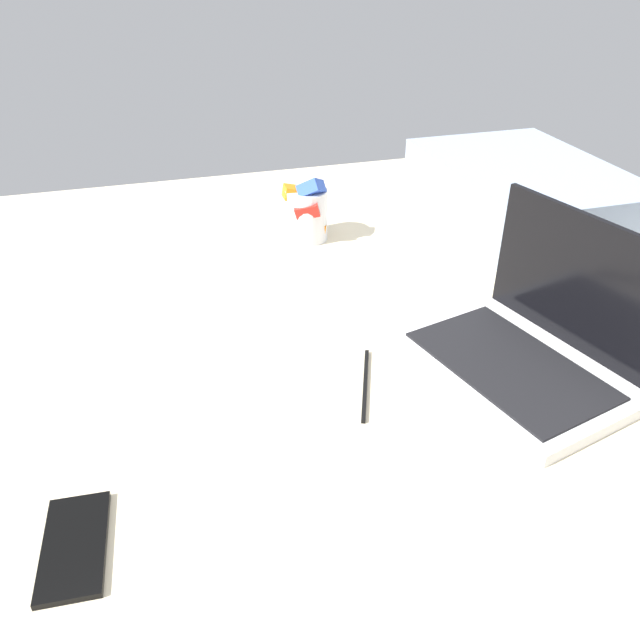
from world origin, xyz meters
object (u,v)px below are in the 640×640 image
Objects in this scene: snack_cup at (306,213)px; pillow at (523,192)px; laptop at (534,344)px; cell_phone at (74,546)px.

snack_cup is 0.28× the size of pillow.
snack_cup is at bearing -173.72° from laptop.
cell_phone is at bearing -32.80° from snack_cup.
snack_cup is 50.14cm from pillow.
pillow is at bearing -140.92° from cell_phone.
snack_cup is at bearing -118.93° from cell_phone.
laptop is at bearing -162.93° from cell_phone.
pillow is at bearing 136.50° from laptop.
snack_cup is at bearing -93.98° from pillow.
pillow is (3.48, 50.01, 0.50)cm from snack_cup.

